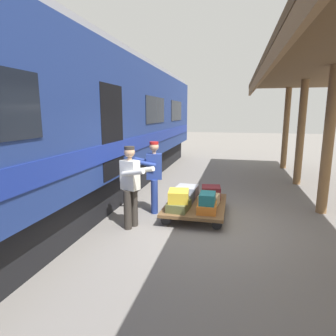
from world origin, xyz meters
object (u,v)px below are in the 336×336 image
(suitcase_orange_carryall, at_px, (207,208))
(porter_in_overalls, at_px, (153,174))
(train_car, at_px, (51,126))
(luggage_cart, at_px, (196,205))
(suitcase_olive_duffel, at_px, (179,206))
(suitcase_gray_aluminum, at_px, (187,191))
(suitcase_yellow_case, at_px, (179,196))
(porter_by_door, at_px, (131,184))
(suitcase_teal_softside, at_px, (207,198))
(suitcase_tan_vintage, at_px, (209,199))
(suitcase_slate_roller, at_px, (183,197))
(suitcase_maroon_trunk, at_px, (211,192))

(suitcase_orange_carryall, bearing_deg, porter_in_overalls, -20.62)
(train_car, height_order, suitcase_orange_carryall, train_car)
(luggage_cart, xyz_separation_m, suitcase_olive_duffel, (0.30, 0.53, 0.13))
(suitcase_gray_aluminum, relative_size, suitcase_olive_duffel, 0.84)
(luggage_cart, height_order, suitcase_gray_aluminum, suitcase_gray_aluminum)
(suitcase_gray_aluminum, height_order, suitcase_orange_carryall, suitcase_gray_aluminum)
(luggage_cart, xyz_separation_m, suitcase_gray_aluminum, (0.30, -0.53, 0.17))
(suitcase_gray_aluminum, xyz_separation_m, suitcase_olive_duffel, (0.00, 1.06, -0.04))
(train_car, relative_size, suitcase_yellow_case, 38.85)
(porter_by_door, bearing_deg, suitcase_teal_softside, -160.58)
(suitcase_olive_duffel, bearing_deg, luggage_cart, -119.90)
(luggage_cart, xyz_separation_m, suitcase_yellow_case, (0.31, 0.52, 0.35))
(suitcase_tan_vintage, xyz_separation_m, porter_by_door, (1.50, 1.06, 0.53))
(suitcase_slate_roller, bearing_deg, porter_by_door, 49.85)
(suitcase_yellow_case, xyz_separation_m, porter_in_overalls, (0.70, -0.48, 0.34))
(suitcase_tan_vintage, bearing_deg, train_car, 9.75)
(suitcase_maroon_trunk, distance_m, suitcase_orange_carryall, 1.06)
(train_car, bearing_deg, suitcase_maroon_trunk, -162.22)
(suitcase_slate_roller, xyz_separation_m, suitcase_tan_vintage, (-0.61, 0.00, -0.01))
(suitcase_olive_duffel, xyz_separation_m, porter_by_door, (0.89, 0.53, 0.55))
(suitcase_gray_aluminum, distance_m, porter_by_door, 1.89)
(suitcase_gray_aluminum, bearing_deg, suitcase_maroon_trunk, 180.00)
(train_car, distance_m, porter_in_overalls, 2.57)
(suitcase_slate_roller, xyz_separation_m, suitcase_gray_aluminum, (0.00, -0.53, 0.00))
(train_car, relative_size, suitcase_orange_carryall, 36.43)
(luggage_cart, xyz_separation_m, suitcase_orange_carryall, (-0.30, 0.53, 0.13))
(porter_in_overalls, bearing_deg, train_car, 14.55)
(suitcase_gray_aluminum, xyz_separation_m, suitcase_orange_carryall, (-0.61, 1.06, -0.04))
(suitcase_maroon_trunk, relative_size, suitcase_yellow_case, 0.89)
(suitcase_olive_duffel, bearing_deg, suitcase_tan_vintage, -138.99)
(luggage_cart, relative_size, suitcase_tan_vintage, 4.23)
(train_car, height_order, suitcase_teal_softside, train_car)
(luggage_cart, xyz_separation_m, suitcase_slate_roller, (0.30, 0.00, 0.17))
(luggage_cart, xyz_separation_m, porter_by_door, (1.20, 1.06, 0.69))
(suitcase_gray_aluminum, relative_size, porter_in_overalls, 0.31)
(suitcase_olive_duffel, relative_size, porter_in_overalls, 0.37)
(suitcase_gray_aluminum, height_order, suitcase_yellow_case, suitcase_yellow_case)
(suitcase_maroon_trunk, relative_size, suitcase_tan_vintage, 0.99)
(suitcase_gray_aluminum, bearing_deg, train_car, 21.15)
(suitcase_gray_aluminum, distance_m, suitcase_maroon_trunk, 0.61)
(suitcase_orange_carryall, distance_m, suitcase_yellow_case, 0.65)
(train_car, xyz_separation_m, luggage_cart, (-3.25, -0.61, -1.82))
(suitcase_gray_aluminum, relative_size, suitcase_tan_vintage, 1.16)
(suitcase_teal_softside, xyz_separation_m, porter_in_overalls, (1.33, -0.50, 0.35))
(suitcase_gray_aluminum, bearing_deg, luggage_cart, 119.90)
(suitcase_yellow_case, height_order, suitcase_teal_softside, suitcase_yellow_case)
(suitcase_teal_softside, bearing_deg, suitcase_tan_vintage, -89.32)
(suitcase_slate_roller, bearing_deg, suitcase_maroon_trunk, -138.99)
(suitcase_orange_carryall, bearing_deg, suitcase_gray_aluminum, -60.10)
(suitcase_olive_duffel, relative_size, porter_by_door, 0.37)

